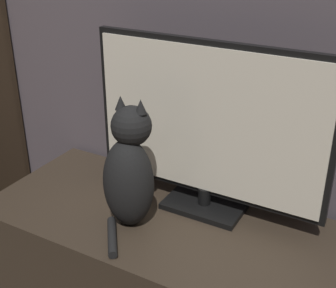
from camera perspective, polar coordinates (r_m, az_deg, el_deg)
tv_stand at (r=1.77m, az=-0.90°, el=-15.89°), size 1.22×0.56×0.52m
tv at (r=1.52m, az=4.85°, el=2.01°), size 0.82×0.17×0.59m
cat at (r=1.50m, az=-4.71°, el=-3.42°), size 0.18×0.29×0.44m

